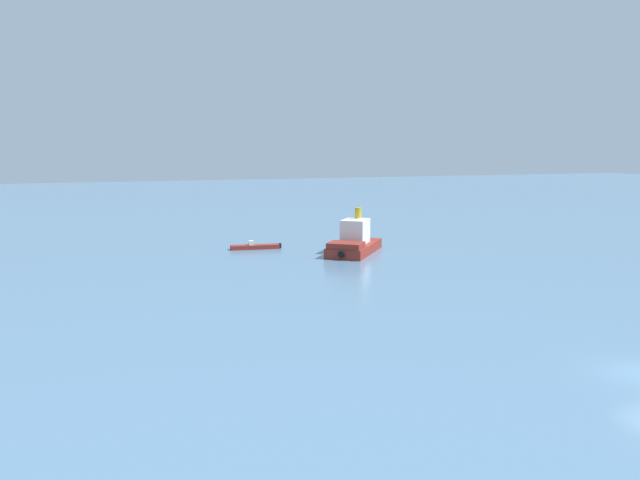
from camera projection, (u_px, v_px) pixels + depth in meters
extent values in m
cube|color=maroon|center=(354.00, 248.00, 68.39)|extent=(9.12, 9.94, 1.04)
cube|color=maroon|center=(346.00, 245.00, 65.10)|extent=(4.43, 4.31, 0.60)
cube|color=white|center=(355.00, 231.00, 68.41)|extent=(4.10, 4.22, 2.60)
cylinder|color=gold|center=(358.00, 213.00, 69.21)|extent=(0.70, 0.70, 1.20)
cylinder|color=black|center=(342.00, 254.00, 63.76)|extent=(0.73, 0.67, 0.70)
cube|color=maroon|center=(255.00, 247.00, 71.10)|extent=(5.59, 1.93, 0.47)
cube|color=white|center=(251.00, 243.00, 70.93)|extent=(0.58, 0.67, 0.50)
cube|color=black|center=(280.00, 246.00, 71.74)|extent=(0.32, 0.35, 0.56)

